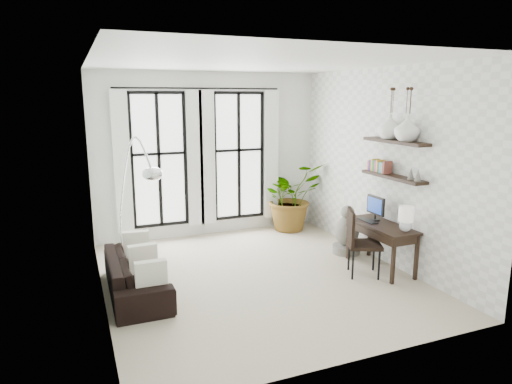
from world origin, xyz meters
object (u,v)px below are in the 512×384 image
desk_chair (358,238)px  buddha (347,233)px  sofa (136,274)px  arc_lamp (134,171)px  desk (383,228)px  plant (291,196)px

desk_chair → buddha: bearing=91.1°
sofa → desk_chair: bearing=-100.0°
sofa → buddha: buddha is taller
sofa → arc_lamp: arc_lamp is taller
desk_chair → sofa: bearing=-165.7°
sofa → desk_chair: 3.34m
desk → arc_lamp: (-3.64, 1.02, 0.97)m
sofa → arc_lamp: (0.10, 0.43, 1.40)m
sofa → arc_lamp: size_ratio=0.87×
desk → buddha: bearing=94.3°
sofa → arc_lamp: bearing=-13.1°
arc_lamp → buddha: (3.58, -0.11, -1.31)m
plant → arc_lamp: arc_lamp is taller
buddha → desk_chair: bearing=-113.6°
arc_lamp → desk: bearing=-15.6°
buddha → arc_lamp: bearing=178.3°
buddha → sofa: bearing=-175.0°
desk → plant: bearing=97.0°
plant → arc_lamp: size_ratio=0.64×
plant → arc_lamp: 3.82m
desk_chair → arc_lamp: 3.51m
plant → arc_lamp: (-3.32, -1.61, 0.97)m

